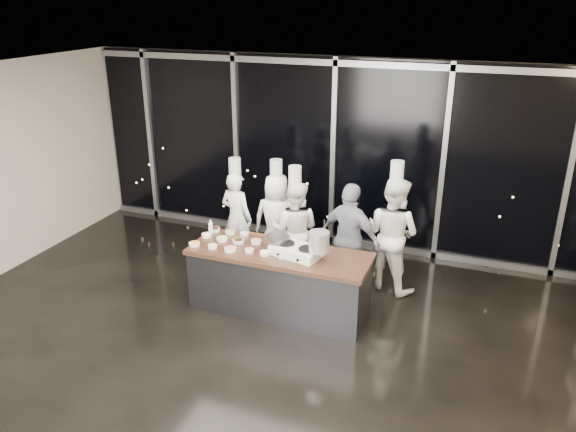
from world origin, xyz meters
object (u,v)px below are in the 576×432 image
object	(u,v)px
frying_pan	(277,238)
chef_left	(277,220)
guest	(350,239)
chef_right	(392,233)
chef_far_left	(237,216)
stove	(297,250)
demo_counter	(279,281)
stock_pot	(319,242)
chef_center	(295,230)

from	to	relation	value
frying_pan	chef_left	size ratio (longest dim) A/B	0.33
guest	chef_right	distance (m)	0.64
chef_far_left	chef_left	distance (m)	0.66
chef_far_left	chef_left	xyz separation A→B (m)	(0.65, 0.11, -0.01)
stove	frying_pan	size ratio (longest dim) A/B	1.23
demo_counter	frying_pan	xyz separation A→B (m)	(-0.06, 0.08, 0.61)
stock_pot	guest	world-z (taller)	guest
chef_left	chef_right	world-z (taller)	chef_right
demo_counter	guest	xyz separation A→B (m)	(0.75, 0.88, 0.38)
stove	chef_far_left	xyz separation A→B (m)	(-1.46, 1.22, -0.18)
chef_far_left	chef_left	size ratio (longest dim) A/B	0.99
demo_counter	stock_pot	xyz separation A→B (m)	(0.58, -0.07, 0.72)
chef_left	chef_right	size ratio (longest dim) A/B	0.90
chef_far_left	chef_right	bearing A→B (deg)	-169.05
chef_left	frying_pan	bearing A→B (deg)	105.92
stock_pot	demo_counter	bearing A→B (deg)	173.32
chef_center	guest	distance (m)	0.91
stove	chef_center	xyz separation A→B (m)	(-0.40, 1.03, -0.17)
chef_left	stock_pot	bearing A→B (deg)	123.15
chef_far_left	chef_right	size ratio (longest dim) A/B	0.89
frying_pan	chef_far_left	distance (m)	1.64
demo_counter	frying_pan	bearing A→B (deg)	126.53
frying_pan	stock_pot	bearing A→B (deg)	-0.13
chef_far_left	chef_center	size ratio (longest dim) A/B	0.98
demo_counter	stock_pot	bearing A→B (deg)	-6.68
demo_counter	chef_left	distance (m)	1.47
stove	chef_right	size ratio (longest dim) A/B	0.37
chef_far_left	guest	size ratio (longest dim) A/B	1.05
demo_counter	frying_pan	size ratio (longest dim) A/B	4.16
stock_pot	frying_pan	bearing A→B (deg)	167.04
stove	chef_right	world-z (taller)	chef_right
guest	chef_right	bearing A→B (deg)	-129.53
demo_counter	chef_center	size ratio (longest dim) A/B	1.37
stove	stock_pot	world-z (taller)	stock_pot
demo_counter	chef_left	xyz separation A→B (m)	(-0.56, 1.32, 0.33)
demo_counter	stove	size ratio (longest dim) A/B	3.38
chef_center	chef_right	bearing A→B (deg)	-179.65
stock_pot	stove	bearing A→B (deg)	168.88
frying_pan	chef_left	xyz separation A→B (m)	(-0.51, 1.24, -0.28)
chef_left	chef_center	world-z (taller)	chef_center
chef_left	guest	size ratio (longest dim) A/B	1.06
frying_pan	chef_right	world-z (taller)	chef_right
chef_center	chef_left	bearing A→B (deg)	-42.50
stove	chef_left	distance (m)	1.57
frying_pan	guest	distance (m)	1.16
stock_pot	guest	size ratio (longest dim) A/B	0.16
chef_far_left	chef_left	world-z (taller)	chef_left
demo_counter	chef_far_left	size ratio (longest dim) A/B	1.40
frying_pan	stock_pot	distance (m)	0.66
frying_pan	chef_right	xyz separation A→B (m)	(1.35, 1.14, -0.19)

